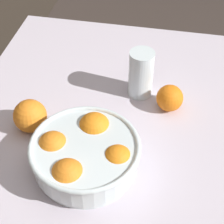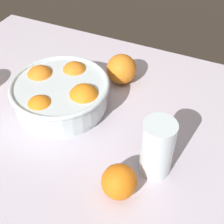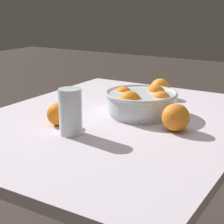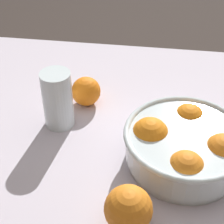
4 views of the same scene
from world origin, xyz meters
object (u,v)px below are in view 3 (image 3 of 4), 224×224
(fruit_bowl, at_px, (141,102))
(orange_loose_front, at_px, (160,88))
(juice_glass, at_px, (71,114))
(orange_loose_aside, at_px, (58,114))
(orange_loose_near_bowl, at_px, (176,117))

(fruit_bowl, relative_size, orange_loose_front, 3.20)
(fruit_bowl, relative_size, juice_glass, 1.82)
(fruit_bowl, xyz_separation_m, orange_loose_aside, (0.23, -0.17, -0.01))
(fruit_bowl, relative_size, orange_loose_near_bowl, 2.96)
(juice_glass, bearing_deg, orange_loose_front, 175.29)
(orange_loose_front, xyz_separation_m, orange_loose_aside, (0.49, -0.13, -0.00))
(orange_loose_near_bowl, xyz_separation_m, orange_loose_aside, (0.14, -0.34, -0.01))
(juice_glass, xyz_separation_m, orange_loose_aside, (-0.05, -0.08, -0.03))
(juice_glass, distance_m, orange_loose_front, 0.53)
(fruit_bowl, xyz_separation_m, orange_loose_front, (-0.25, -0.04, -0.01))
(fruit_bowl, distance_m, juice_glass, 0.29)
(orange_loose_front, distance_m, orange_loose_aside, 0.50)
(orange_loose_near_bowl, relative_size, orange_loose_aside, 1.18)
(orange_loose_near_bowl, height_order, orange_loose_front, orange_loose_near_bowl)
(fruit_bowl, xyz_separation_m, juice_glass, (0.28, -0.09, 0.01))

